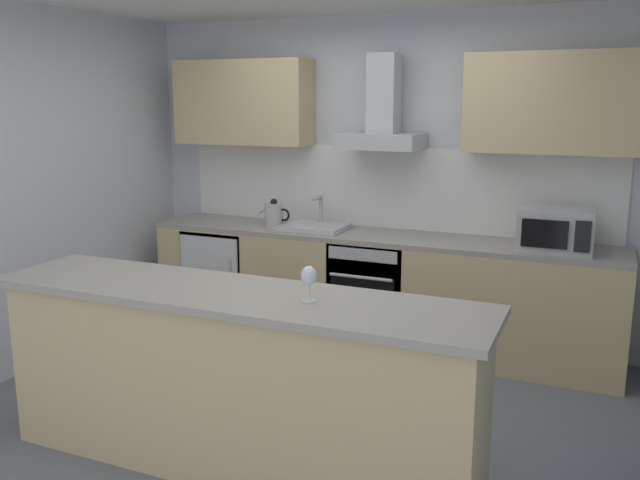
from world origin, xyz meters
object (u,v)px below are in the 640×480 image
microwave (556,230)px  kettle (274,215)px  oven (374,289)px  range_hood (383,119)px  wine_glass (309,277)px  refrigerator (227,276)px  sink (315,226)px

microwave → kettle: size_ratio=1.73×
oven → range_hood: bearing=90.0°
oven → wine_glass: wine_glass is taller
refrigerator → kettle: bearing=-3.6°
range_hood → kettle: bearing=-169.4°
range_hood → wine_glass: size_ratio=4.05×
refrigerator → sink: 0.98m
oven → kettle: kettle is taller
range_hood → wine_glass: (0.36, -2.17, -0.68)m
microwave → sink: 1.86m
refrigerator → kettle: size_ratio=2.94×
sink → wine_glass: size_ratio=2.81×
refrigerator → wine_glass: size_ratio=4.78×
oven → microwave: size_ratio=1.60×
oven → sink: bearing=178.8°
sink → microwave: bearing=-1.2°
microwave → range_hood: (-1.33, 0.16, 0.74)m
microwave → wine_glass: bearing=-115.7°
oven → kettle: bearing=-177.8°
refrigerator → microwave: microwave is taller
sink → kettle: 0.36m
microwave → sink: size_ratio=1.00×
sink → range_hood: range_hood is taller
kettle → oven: bearing=2.2°
sink → kettle: (-0.35, -0.04, 0.08)m
microwave → wine_glass: microwave is taller
sink → kettle: size_ratio=1.73×
oven → sink: 0.70m
sink → wine_glass: sink is taller
oven → wine_glass: size_ratio=4.50×
refrigerator → sink: size_ratio=1.70×
range_hood → sink: bearing=-167.2°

